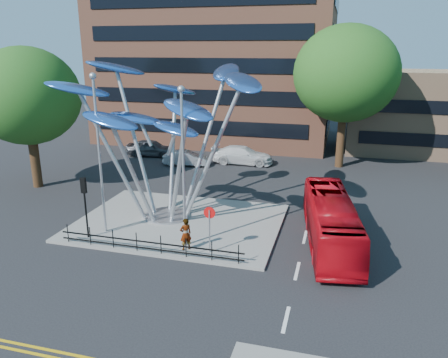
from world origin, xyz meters
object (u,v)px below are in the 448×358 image
(parked_car_left, at_px, (151,148))
(street_lamp_right, at_px, (183,154))
(parked_car_right, at_px, (243,155))
(pedestrian, at_px, (186,234))
(parked_car_mid, at_px, (186,158))
(street_lamp_left, at_px, (98,141))
(tree_right, at_px, (346,74))
(red_bus, at_px, (331,221))
(no_entry_sign_island, at_px, (210,222))
(tree_left, at_px, (27,96))
(traffic_light_island, at_px, (84,195))
(leaf_sculpture, at_px, (163,107))

(parked_car_left, bearing_deg, street_lamp_right, -158.05)
(street_lamp_right, height_order, parked_car_right, street_lamp_right)
(pedestrian, xyz_separation_m, parked_car_right, (-1.19, 18.23, -0.21))
(parked_car_mid, bearing_deg, street_lamp_left, 174.88)
(tree_right, relative_size, red_bus, 1.28)
(street_lamp_right, relative_size, parked_car_mid, 2.04)
(street_lamp_left, height_order, no_entry_sign_island, street_lamp_left)
(parked_car_left, bearing_deg, parked_car_mid, -125.71)
(tree_left, height_order, pedestrian, tree_left)
(pedestrian, bearing_deg, traffic_light_island, -41.69)
(street_lamp_right, height_order, no_entry_sign_island, street_lamp_right)
(tree_left, relative_size, leaf_sculpture, 0.81)
(street_lamp_left, distance_m, parked_car_mid, 16.01)
(tree_right, relative_size, parked_car_mid, 2.98)
(pedestrian, bearing_deg, parked_car_right, -127.94)
(tree_right, height_order, pedestrian, tree_right)
(street_lamp_left, xyz_separation_m, traffic_light_island, (-0.50, -1.00, -2.74))
(leaf_sculpture, distance_m, street_lamp_left, 4.28)
(no_entry_sign_island, distance_m, red_bus, 6.55)
(parked_car_mid, bearing_deg, parked_car_left, 53.80)
(tree_right, height_order, tree_left, tree_right)
(street_lamp_left, xyz_separation_m, red_bus, (12.33, 1.97, -4.04))
(no_entry_sign_island, distance_m, pedestrian, 1.52)
(street_lamp_right, height_order, traffic_light_island, street_lamp_right)
(leaf_sculpture, xyz_separation_m, pedestrian, (2.78, -4.18, -5.87))
(street_lamp_left, bearing_deg, leaf_sculpture, 52.60)
(parked_car_right, bearing_deg, tree_right, -83.18)
(parked_car_left, bearing_deg, tree_right, -94.83)
(pedestrian, bearing_deg, red_bus, 161.00)
(tree_left, bearing_deg, pedestrian, -27.01)
(traffic_light_island, height_order, no_entry_sign_island, traffic_light_island)
(parked_car_left, height_order, parked_car_mid, parked_car_left)
(traffic_light_island, bearing_deg, parked_car_mid, 90.77)
(traffic_light_island, xyz_separation_m, parked_car_right, (4.52, 18.23, -1.82))
(traffic_light_island, bearing_deg, street_lamp_right, 5.19)
(parked_car_right, bearing_deg, leaf_sculpture, 171.85)
(parked_car_mid, height_order, parked_car_right, parked_car_right)
(no_entry_sign_island, distance_m, parked_car_right, 18.41)
(street_lamp_left, xyz_separation_m, street_lamp_right, (5.00, -0.50, -0.26))
(red_bus, height_order, pedestrian, red_bus)
(tree_left, distance_m, parked_car_left, 13.43)
(street_lamp_left, distance_m, street_lamp_right, 5.03)
(street_lamp_left, bearing_deg, street_lamp_right, -5.71)
(red_bus, bearing_deg, no_entry_sign_island, -161.92)
(tree_right, distance_m, pedestrian, 21.97)
(traffic_light_island, relative_size, red_bus, 0.36)
(tree_left, height_order, no_entry_sign_island, tree_left)
(tree_left, relative_size, parked_car_left, 2.18)
(traffic_light_island, height_order, red_bus, traffic_light_island)
(leaf_sculpture, distance_m, pedestrian, 7.72)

